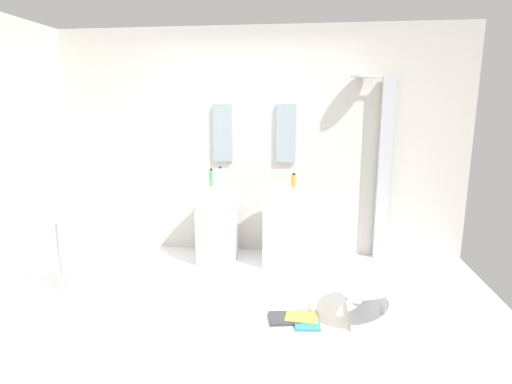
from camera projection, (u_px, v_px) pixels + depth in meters
name	position (u px, v px, depth m)	size (l,w,h in m)	color
ground_plane	(231.00, 317.00, 3.47)	(4.80, 3.60, 0.04)	silver
rear_partition	(255.00, 143.00, 4.80)	(4.80, 0.10, 2.60)	beige
pedestal_sink_left	(217.00, 220.00, 4.58)	(0.46, 0.46, 0.99)	white
pedestal_sink_right	(283.00, 223.00, 4.49)	(0.46, 0.46, 0.99)	white
vanity_mirror_left	(223.00, 133.00, 4.75)	(0.22, 0.03, 0.65)	#8C9EA8
vanity_mirror_right	(286.00, 134.00, 4.66)	(0.22, 0.03, 0.65)	#8C9EA8
shower_column	(383.00, 165.00, 4.55)	(0.49, 0.24, 2.05)	#B7BABF
lounge_chair	(385.00, 280.00, 3.31)	(1.07, 1.07, 0.65)	#B7BABF
towel_rack	(71.00, 229.00, 3.74)	(0.37, 0.22, 0.95)	#B7BABF
area_rug	(311.00, 318.00, 3.40)	(0.94, 0.69, 0.01)	white
magazine_charcoal	(285.00, 318.00, 3.36)	(0.27, 0.21, 0.03)	#38383D
magazine_ochre	(302.00, 319.00, 3.36)	(0.26, 0.18, 0.03)	gold
magazine_teal	(307.00, 323.00, 3.29)	(0.20, 0.22, 0.02)	teal
coffee_mug	(312.00, 307.00, 3.47)	(0.07, 0.07, 0.10)	white
soap_bottle_clear	(220.00, 175.00, 4.63)	(0.05, 0.05, 0.17)	silver
soap_bottle_amber	(294.00, 181.00, 4.29)	(0.05, 0.05, 0.15)	#C68C38
soap_bottle_green	(211.00, 178.00, 4.33)	(0.05, 0.05, 0.19)	#59996B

